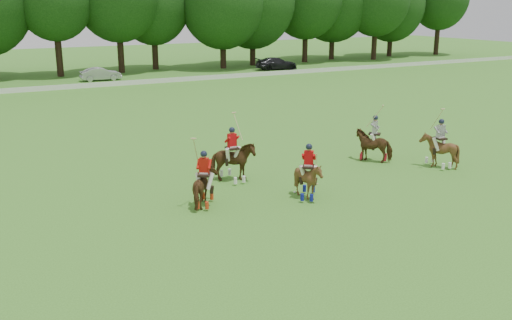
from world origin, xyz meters
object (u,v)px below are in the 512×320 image
polo_red_c (308,179)px  polo_red_b (232,162)px  car_right (277,64)px  car_mid (101,74)px  polo_stripe_b (439,150)px  polo_ball (295,192)px  polo_red_a (205,187)px  polo_stripe_a (374,145)px

polo_red_c → polo_red_b: bearing=115.3°
car_right → polo_red_b: bearing=154.6°
car_mid → polo_stripe_b: bearing=-169.0°
polo_ball → polo_red_c: bearing=-80.5°
polo_red_a → polo_stripe_a: bearing=11.5°
polo_red_c → polo_ball: polo_red_c is taller
car_right → polo_stripe_b: bearing=167.8°
polo_red_b → polo_red_c: 3.85m
polo_red_a → car_mid: bearing=81.8°
polo_red_a → polo_red_c: size_ratio=1.22×
car_right → polo_red_a: (-26.06, -38.74, 0.07)m
car_right → polo_stripe_b: polo_stripe_b is taller
polo_stripe_a → polo_stripe_b: (1.95, -2.38, 0.02)m
car_right → polo_ball: (-22.21, -39.10, -0.67)m
polo_stripe_a → polo_red_b: bearing=177.6°
polo_red_b → car_right: bearing=56.9°
polo_stripe_a → polo_ball: size_ratio=31.33×
polo_stripe_a → polo_stripe_b: 3.07m
polo_stripe_b → polo_stripe_a: bearing=129.3°
polo_stripe_a → car_right: bearing=66.3°
car_right → polo_stripe_a: bearing=164.0°
polo_ball → polo_red_a: bearing=174.7°
polo_red_a → polo_stripe_b: 11.91m
car_right → polo_stripe_a: polo_stripe_a is taller
car_right → polo_ball: car_right is taller
polo_red_b → polo_red_a: bearing=-134.9°
polo_red_a → polo_red_b: 3.31m
polo_red_b → polo_stripe_a: (7.62, -0.32, -0.06)m
polo_red_a → polo_red_b: size_ratio=0.92×
car_right → polo_ball: 44.97m
polo_red_a → polo_red_b: (2.34, 2.34, 0.10)m
polo_red_b → polo_ball: size_ratio=32.81×
car_right → polo_red_b: 43.45m
polo_red_b → polo_stripe_b: (9.56, -2.70, -0.04)m
polo_red_a → polo_ball: size_ratio=30.33×
polo_red_c → polo_stripe_a: size_ratio=0.79×
polo_red_c → car_mid: bearing=87.7°
polo_red_a → polo_stripe_a: polo_stripe_a is taller
polo_red_b → polo_stripe_b: bearing=-15.7°
car_mid → polo_red_c: 39.91m
polo_red_b → polo_stripe_a: bearing=-2.4°
polo_red_c → polo_stripe_a: 6.76m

